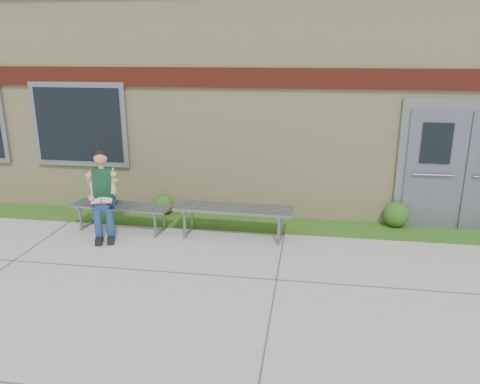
# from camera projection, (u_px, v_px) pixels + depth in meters

# --- Properties ---
(ground) EXTENTS (80.00, 80.00, 0.00)m
(ground) POSITION_uv_depth(u_px,v_px,m) (198.00, 292.00, 6.19)
(ground) COLOR #9E9E99
(ground) RESTS_ON ground
(grass_strip) EXTENTS (16.00, 0.80, 0.02)m
(grass_strip) POSITION_uv_depth(u_px,v_px,m) (231.00, 223.00, 8.64)
(grass_strip) COLOR #1C4A13
(grass_strip) RESTS_ON ground
(school_building) EXTENTS (16.20, 6.22, 4.20)m
(school_building) POSITION_uv_depth(u_px,v_px,m) (255.00, 92.00, 11.23)
(school_building) COLOR beige
(school_building) RESTS_ON ground
(bench_left) EXTENTS (1.80, 0.64, 0.46)m
(bench_left) POSITION_uv_depth(u_px,v_px,m) (122.00, 211.00, 8.25)
(bench_left) COLOR slate
(bench_left) RESTS_ON ground
(bench_right) EXTENTS (2.02, 0.62, 0.52)m
(bench_right) POSITION_uv_depth(u_px,v_px,m) (233.00, 214.00, 7.94)
(bench_right) COLOR slate
(bench_right) RESTS_ON ground
(girl) EXTENTS (0.67, 0.94, 1.45)m
(girl) POSITION_uv_depth(u_px,v_px,m) (103.00, 192.00, 7.97)
(girl) COLOR navy
(girl) RESTS_ON ground
(shrub_mid) EXTENTS (0.37, 0.37, 0.37)m
(shrub_mid) POSITION_uv_depth(u_px,v_px,m) (163.00, 205.00, 9.02)
(shrub_mid) COLOR #1C4A13
(shrub_mid) RESTS_ON grass_strip
(shrub_east) EXTENTS (0.46, 0.46, 0.46)m
(shrub_east) POSITION_uv_depth(u_px,v_px,m) (396.00, 214.00, 8.37)
(shrub_east) COLOR #1C4A13
(shrub_east) RESTS_ON grass_strip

